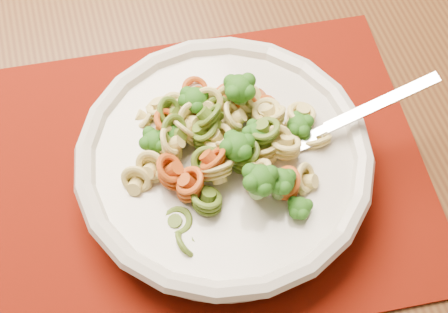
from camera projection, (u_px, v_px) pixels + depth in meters
dining_table at (208, 156)px, 0.73m from camera, size 1.75×1.39×0.76m
placemat at (206, 172)px, 0.62m from camera, size 0.52×0.47×0.00m
pasta_bowl at (224, 161)px, 0.58m from camera, size 0.28×0.28×0.05m
pasta_broccoli_heap at (224, 153)px, 0.57m from camera, size 0.24×0.24×0.06m
fork at (301, 140)px, 0.58m from camera, size 0.18×0.07×0.08m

